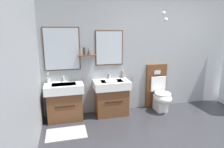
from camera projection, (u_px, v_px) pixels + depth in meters
The scene contains 11 objects.
wall_back at pixel (160, 52), 4.28m from camera, with size 5.45×0.54×2.51m.
wall_left at pixel (10, 81), 1.84m from camera, with size 0.12×3.93×2.51m, color #999EA3.
bath_mat at pixel (66, 133), 3.25m from camera, with size 0.68×0.44×0.01m, color #9E9993.
vanity_sink_left at pixel (65, 101), 3.71m from camera, with size 0.73×0.46×0.73m.
tap_on_left_sink at pixel (64, 78), 3.78m from camera, with size 0.03×0.13×0.11m.
vanity_sink_right at pixel (111, 97), 3.94m from camera, with size 0.73×0.46×0.73m.
tap_on_right_sink at pixel (109, 75), 4.01m from camera, with size 0.03×0.13×0.11m.
toilet at pixel (159, 93), 4.20m from camera, with size 0.48×0.62×1.00m.
toothbrush_cup at pixel (49, 80), 3.70m from camera, with size 0.07×0.07×0.21m.
soap_dispenser at pixel (123, 74), 4.07m from camera, with size 0.06×0.06×0.18m.
folded_hand_towel at pixel (111, 81), 3.73m from camera, with size 0.22×0.16×0.04m, color white.
Camera 1 is at (-2.15, -1.97, 1.73)m, focal length 30.32 mm.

